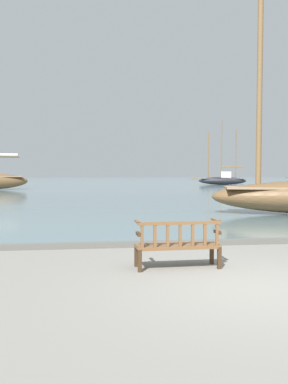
% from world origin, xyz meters
% --- Properties ---
extents(ground_plane, '(160.00, 160.00, 0.00)m').
position_xyz_m(ground_plane, '(0.00, 0.00, 0.00)').
color(ground_plane, gray).
extents(harbor_water, '(100.00, 80.00, 0.08)m').
position_xyz_m(harbor_water, '(0.00, 44.00, 0.04)').
color(harbor_water, slate).
rests_on(harbor_water, ground).
extents(quay_edge_kerb, '(40.00, 0.30, 0.12)m').
position_xyz_m(quay_edge_kerb, '(0.00, 3.85, 0.06)').
color(quay_edge_kerb, '#5B5954').
rests_on(quay_edge_kerb, ground).
extents(park_bench, '(1.62, 0.57, 0.92)m').
position_xyz_m(park_bench, '(-0.96, 1.49, 0.47)').
color(park_bench, '#3D2A19').
rests_on(park_bench, ground).
extents(sailboat_outer_port, '(6.24, 2.62, 7.36)m').
position_xyz_m(sailboat_outer_port, '(12.77, 41.05, 0.73)').
color(sailboat_outer_port, black).
rests_on(sailboat_outer_port, harbor_water).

